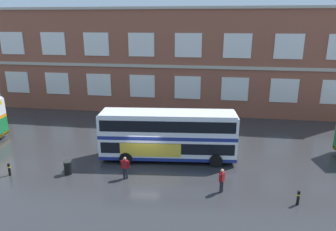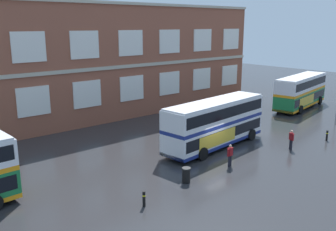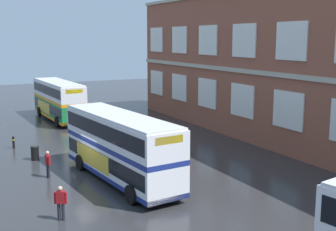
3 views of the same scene
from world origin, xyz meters
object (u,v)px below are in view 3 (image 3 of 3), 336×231
Objects in this scene: double_decker_near at (59,100)px; second_passenger at (48,163)px; station_litter_bin at (35,153)px; double_decker_middle at (120,146)px; safety_bollard_east at (14,142)px.

second_passenger is (19.43, -5.25, -1.22)m from double_decker_near.
double_decker_near reaches higher than station_litter_bin.
double_decker_middle is 12.28m from safety_bollard_east.
safety_bollard_east is (-11.22, -4.70, -1.66)m from double_decker_middle.
double_decker_middle reaches higher than safety_bollard_east.
double_decker_middle is 11.79× the size of safety_bollard_east.
station_litter_bin reaches higher than safety_bollard_east.
safety_bollard_east is at bearing -157.27° from double_decker_middle.
second_passenger is 4.49m from station_litter_bin.
double_decker_near is at bearing 160.69° from station_litter_bin.
double_decker_near is 22.02m from double_decker_middle.
double_decker_near is at bearing 164.88° from second_passenger.
double_decker_middle reaches higher than second_passenger.
double_decker_near is 10.78× the size of station_litter_bin.
second_passenger is (-2.54, -3.83, -1.22)m from double_decker_middle.
double_decker_near is 15.94m from station_litter_bin.
station_litter_bin is (14.96, -5.24, -1.63)m from double_decker_near.
double_decker_near reaches higher than second_passenger.
double_decker_near is at bearing 176.30° from double_decker_middle.
station_litter_bin is 1.08× the size of safety_bollard_east.
second_passenger is at bearing -0.10° from station_litter_bin.
second_passenger is 8.74m from safety_bollard_east.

